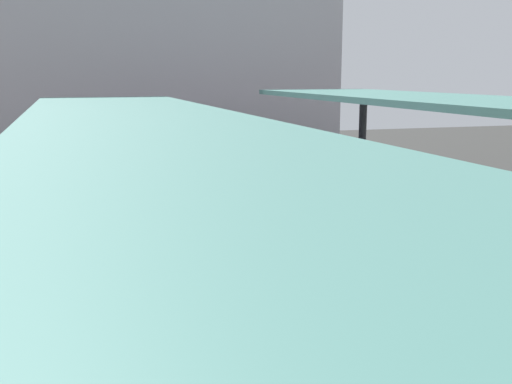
% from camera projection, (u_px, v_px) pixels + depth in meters
% --- Properties ---
extents(ground_plane, '(80.00, 80.00, 0.00)m').
position_uv_depth(ground_plane, '(363.00, 343.00, 11.29)').
color(ground_plane, '#383835').
extents(platform_left, '(4.40, 28.00, 1.00)m').
position_uv_depth(platform_left, '(159.00, 344.00, 10.09)').
color(platform_left, '#ADA8A0').
rests_on(platform_left, ground_plane).
extents(track_ballast, '(3.20, 28.00, 0.20)m').
position_uv_depth(track_ballast, '(363.00, 338.00, 11.27)').
color(track_ballast, '#4C4742').
rests_on(track_ballast, ground_plane).
extents(rail_near_side, '(0.08, 28.00, 0.14)m').
position_uv_depth(rail_near_side, '(328.00, 334.00, 11.03)').
color(rail_near_side, slate).
rests_on(rail_near_side, track_ballast).
extents(rail_far_side, '(0.08, 28.00, 0.14)m').
position_uv_depth(rail_far_side, '(398.00, 324.00, 11.45)').
color(rail_far_side, slate).
rests_on(rail_far_side, track_ballast).
extents(commuter_train, '(2.78, 13.79, 3.10)m').
position_uv_depth(commuter_train, '(256.00, 188.00, 17.36)').
color(commuter_train, '#472D6B').
rests_on(commuter_train, track_ballast).
extents(canopy_left, '(4.18, 21.00, 3.18)m').
position_uv_depth(canopy_left, '(142.00, 124.00, 10.72)').
color(canopy_left, '#333335').
rests_on(canopy_left, platform_left).
extents(canopy_right, '(4.18, 21.00, 3.39)m').
position_uv_depth(canopy_right, '(500.00, 106.00, 12.89)').
color(canopy_right, '#333335').
rests_on(canopy_right, platform_right).
extents(passenger_near_bench, '(0.36, 0.36, 1.75)m').
position_uv_depth(passenger_near_bench, '(144.00, 197.00, 15.10)').
color(passenger_near_bench, '#386B3D').
rests_on(passenger_near_bench, platform_left).
extents(station_building_backdrop, '(18.00, 6.00, 11.00)m').
position_uv_depth(station_building_backdrop, '(141.00, 62.00, 28.51)').
color(station_building_backdrop, '#B7B2B7').
rests_on(station_building_backdrop, ground_plane).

